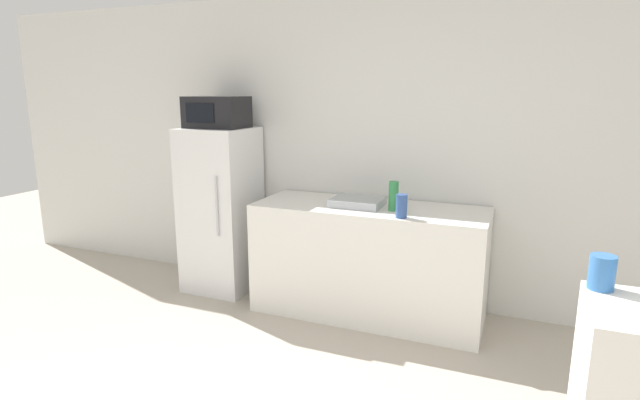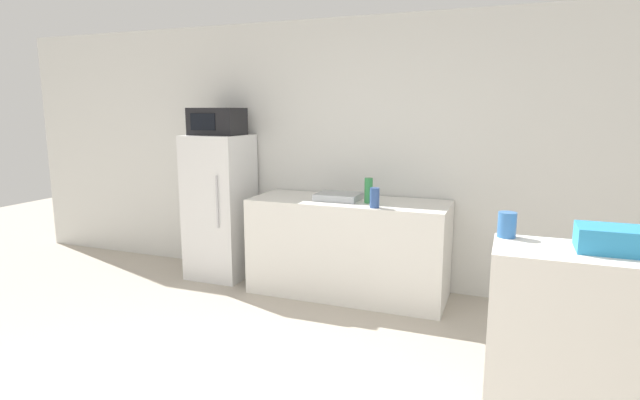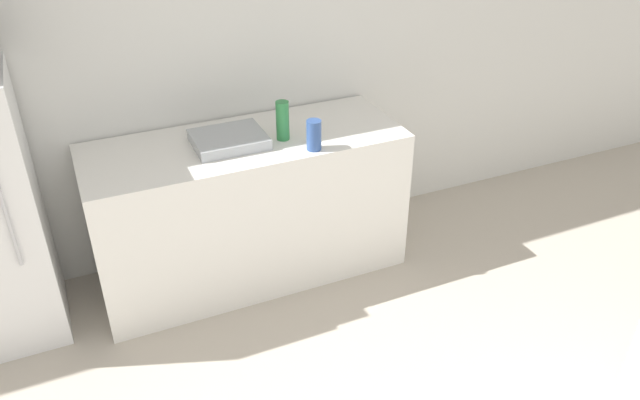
{
  "view_description": "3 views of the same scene",
  "coord_description": "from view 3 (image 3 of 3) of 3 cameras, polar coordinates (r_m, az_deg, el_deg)",
  "views": [
    {
      "loc": [
        1.25,
        -0.91,
        1.81
      ],
      "look_at": [
        0.11,
        1.87,
        1.14
      ],
      "focal_mm": 28.0,
      "sensor_mm": 36.0,
      "label": 1
    },
    {
      "loc": [
        1.54,
        -1.55,
        1.73
      ],
      "look_at": [
        0.13,
        2.12,
        1.02
      ],
      "focal_mm": 28.0,
      "sensor_mm": 36.0,
      "label": 2
    },
    {
      "loc": [
        -0.75,
        -0.32,
        2.44
      ],
      "look_at": [
        0.23,
        1.89,
        0.99
      ],
      "focal_mm": 35.0,
      "sensor_mm": 36.0,
      "label": 3
    }
  ],
  "objects": [
    {
      "name": "counter",
      "position": [
        3.79,
        -6.5,
        -0.73
      ],
      "size": [
        1.83,
        0.69,
        0.91
      ],
      "primitive_type": "cube",
      "color": "silver",
      "rests_on": "ground_plane"
    },
    {
      "name": "sink_basin",
      "position": [
        3.53,
        -8.34,
        5.49
      ],
      "size": [
        0.4,
        0.33,
        0.06
      ],
      "primitive_type": "cube",
      "color": "#9EA3A8",
      "rests_on": "counter"
    },
    {
      "name": "wall_back",
      "position": [
        3.75,
        -11.51,
        12.76
      ],
      "size": [
        8.0,
        0.06,
        2.6
      ],
      "primitive_type": "cube",
      "color": "silver",
      "rests_on": "ground_plane"
    },
    {
      "name": "bottle_short",
      "position": [
        3.41,
        -0.56,
        5.96
      ],
      "size": [
        0.08,
        0.08,
        0.17
      ],
      "primitive_type": "cylinder",
      "color": "#2D4C8C",
      "rests_on": "counter"
    },
    {
      "name": "bottle_tall",
      "position": [
        3.53,
        -3.44,
        7.26
      ],
      "size": [
        0.07,
        0.07,
        0.23
      ],
      "primitive_type": "cylinder",
      "color": "#2D7F42",
      "rests_on": "counter"
    }
  ]
}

